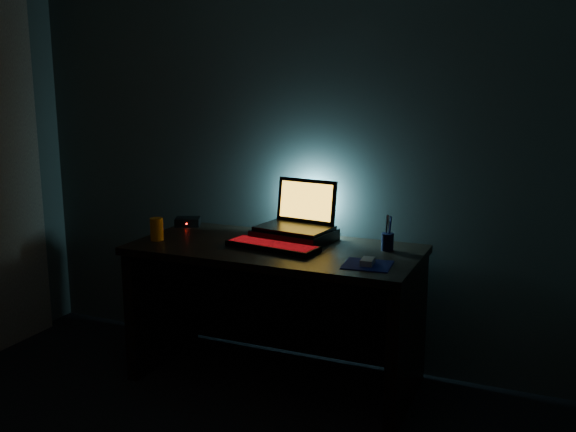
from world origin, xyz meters
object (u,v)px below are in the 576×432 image
object	(u,v)px
juice_glass	(157,229)
router	(188,222)
keyboard	(273,246)
mouse	(368,262)
pen_cup	(387,242)
laptop	(299,217)

from	to	relation	value
juice_glass	router	xyz separation A→B (m)	(-0.04, 0.37, -0.04)
keyboard	router	bearing A→B (deg)	166.06
juice_glass	router	size ratio (longest dim) A/B	0.69
mouse	router	size ratio (longest dim) A/B	0.53
router	keyboard	bearing A→B (deg)	-47.78
keyboard	pen_cup	size ratio (longest dim) A/B	5.76
juice_glass	router	world-z (taller)	juice_glass
pen_cup	juice_glass	xyz separation A→B (m)	(-1.20, -0.28, 0.02)
keyboard	mouse	size ratio (longest dim) A/B	5.47
pen_cup	juice_glass	size ratio (longest dim) A/B	0.73
mouse	juice_glass	xyz separation A→B (m)	(-1.18, 0.02, 0.04)
mouse	juice_glass	bearing A→B (deg)	173.52
laptop	keyboard	world-z (taller)	laptop
laptop	pen_cup	xyz separation A→B (m)	(0.51, -0.06, -0.08)
pen_cup	router	bearing A→B (deg)	175.65
mouse	juice_glass	distance (m)	1.19
laptop	mouse	distance (m)	0.62
laptop	juice_glass	bearing A→B (deg)	-146.00
laptop	router	xyz separation A→B (m)	(-0.73, 0.04, -0.10)
keyboard	router	xyz separation A→B (m)	(-0.69, 0.29, 0.01)
laptop	pen_cup	world-z (taller)	laptop
pen_cup	keyboard	bearing A→B (deg)	-159.98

